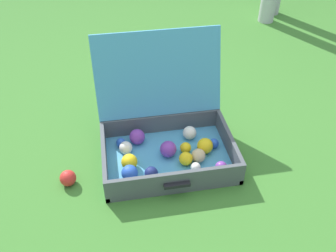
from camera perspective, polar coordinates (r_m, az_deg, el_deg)
ground_plane at (r=1.78m, az=-1.69°, el=-3.86°), size 16.00×16.00×0.00m
open_suitcase at (r=1.70m, az=-0.43°, el=-1.26°), size 0.59×0.55×0.51m
stray_ball_on_grass at (r=1.66m, az=-15.19°, el=-7.76°), size 0.07×0.07×0.07m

